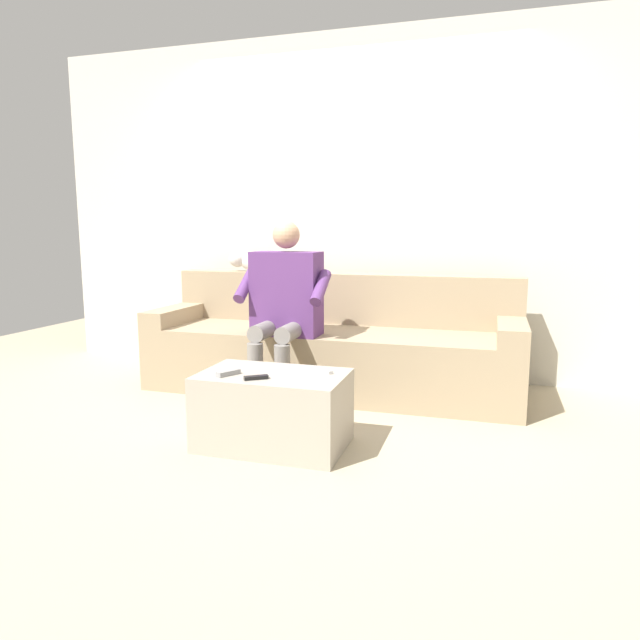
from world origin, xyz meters
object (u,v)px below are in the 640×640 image
object	(u,v)px
coffee_table	(273,410)
remote_gray	(228,373)
person_solo_seated	(284,301)
cat_on_backrest	(251,261)
remote_black	(256,378)
remote_white	(322,370)
couch	(333,349)

from	to	relation	value
coffee_table	remote_gray	xyz separation A→B (m)	(0.21, 0.10, 0.21)
person_solo_seated	remote_gray	world-z (taller)	person_solo_seated
cat_on_backrest	remote_gray	xyz separation A→B (m)	(-0.54, 1.53, -0.49)
remote_black	remote_white	bearing A→B (deg)	-173.60
person_solo_seated	cat_on_backrest	size ratio (longest dim) A/B	2.32
person_solo_seated	remote_white	size ratio (longest dim) A/B	8.77
person_solo_seated	remote_white	xyz separation A→B (m)	(-0.47, 0.68, -0.27)
cat_on_backrest	remote_black	bearing A→B (deg)	114.43
person_solo_seated	cat_on_backrest	xyz separation A→B (m)	(0.52, -0.64, 0.22)
coffee_table	remote_white	world-z (taller)	remote_white
person_solo_seated	remote_black	xyz separation A→B (m)	(-0.19, 0.92, -0.27)
remote_black	remote_gray	bearing A→B (deg)	-45.72
couch	remote_black	size ratio (longest dim) A/B	21.46
couch	coffee_table	xyz separation A→B (m)	(0.00, 1.16, -0.09)
person_solo_seated	cat_on_backrest	world-z (taller)	person_solo_seated
remote_gray	remote_black	distance (m)	0.17
couch	remote_black	world-z (taller)	couch
couch	remote_white	bearing A→B (deg)	102.82
coffee_table	remote_black	distance (m)	0.25
remote_black	cat_on_backrest	bearing A→B (deg)	-100.14
person_solo_seated	remote_white	world-z (taller)	person_solo_seated
remote_black	person_solo_seated	bearing A→B (deg)	-112.80
couch	coffee_table	world-z (taller)	couch
coffee_table	remote_gray	world-z (taller)	remote_gray
coffee_table	person_solo_seated	xyz separation A→B (m)	(0.23, -0.78, 0.48)
coffee_table	remote_gray	bearing A→B (deg)	26.60
person_solo_seated	cat_on_backrest	distance (m)	0.85
coffee_table	cat_on_backrest	distance (m)	1.75
remote_gray	remote_black	bearing A→B (deg)	-72.64
couch	cat_on_backrest	world-z (taller)	cat_on_backrest
remote_gray	couch	bearing A→B (deg)	19.27
coffee_table	person_solo_seated	world-z (taller)	person_solo_seated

